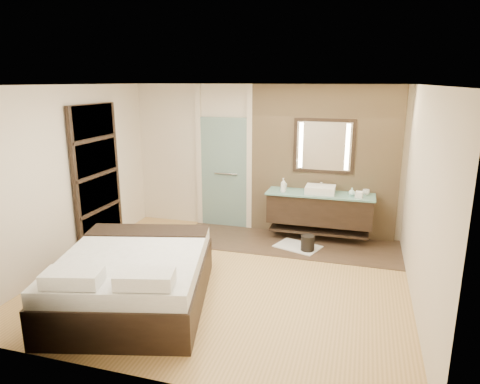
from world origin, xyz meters
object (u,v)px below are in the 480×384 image
(mirror_unit, at_px, (324,146))
(waste_bin, at_px, (308,244))
(vanity, at_px, (320,209))
(bed, at_px, (134,278))

(mirror_unit, bearing_deg, waste_bin, -97.55)
(vanity, xyz_separation_m, waste_bin, (-0.11, -0.60, -0.44))
(vanity, relative_size, bed, 0.73)
(vanity, distance_m, bed, 3.54)
(bed, relative_size, waste_bin, 9.03)
(bed, xyz_separation_m, waste_bin, (1.89, 2.31, -0.21))
(waste_bin, bearing_deg, vanity, 79.52)
(vanity, height_order, mirror_unit, mirror_unit)
(vanity, xyz_separation_m, bed, (-2.00, -2.91, -0.23))
(vanity, height_order, bed, vanity)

